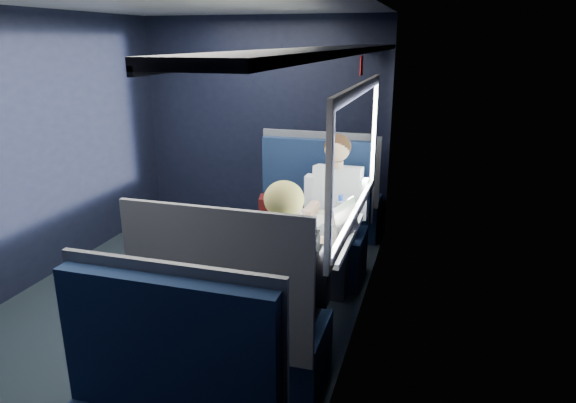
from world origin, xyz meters
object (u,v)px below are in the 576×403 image
(cup, at_px, (352,210))
(seat_bay_far, at_px, (238,331))
(bottle_small, at_px, (340,212))
(table, at_px, (306,241))
(woman, at_px, (287,275))
(seat_bay_near, at_px, (309,229))
(laptop, at_px, (336,227))
(man, at_px, (335,206))
(seat_row_front, at_px, (331,201))

(cup, bearing_deg, seat_bay_far, -108.49)
(bottle_small, relative_size, cup, 2.78)
(table, distance_m, seat_bay_far, 0.93)
(woman, bearing_deg, seat_bay_near, 99.54)
(laptop, relative_size, bottle_small, 1.66)
(woman, distance_m, laptop, 0.69)
(seat_bay_near, xyz_separation_m, cup, (0.45, -0.43, 0.36))
(table, relative_size, woman, 0.76)
(man, height_order, laptop, man)
(woman, bearing_deg, bottle_small, 80.77)
(table, height_order, cup, cup)
(seat_bay_far, bearing_deg, table, 78.22)
(woman, bearing_deg, man, 90.00)
(seat_bay_far, height_order, man, man)
(seat_bay_near, bearing_deg, laptop, -65.05)
(table, xyz_separation_m, laptop, (0.23, -0.04, 0.15))
(seat_bay_far, distance_m, bottle_small, 1.21)
(seat_bay_near, bearing_deg, woman, -80.46)
(bottle_small, distance_m, cup, 0.27)
(seat_bay_far, distance_m, laptop, 1.01)
(seat_bay_far, relative_size, laptop, 3.22)
(woman, bearing_deg, seat_row_front, 95.70)
(seat_bay_far, xyz_separation_m, woman, (0.25, 0.17, 0.31))
(cup, bearing_deg, bottle_small, -99.91)
(seat_row_front, xyz_separation_m, cup, (0.44, -1.36, 0.37))
(seat_bay_far, distance_m, woman, 0.43)
(table, relative_size, man, 0.76)
(seat_bay_far, relative_size, cup, 14.87)
(seat_bay_near, xyz_separation_m, laptop, (0.43, -0.91, 0.39))
(seat_bay_near, distance_m, seat_row_front, 0.92)
(bottle_small, bearing_deg, seat_bay_near, 120.80)
(laptop, bearing_deg, seat_bay_near, 114.95)
(seat_bay_far, bearing_deg, cup, 71.51)
(seat_bay_near, height_order, laptop, seat_bay_near)
(man, bearing_deg, woman, -90.00)
(cup, bearing_deg, laptop, -93.50)
(seat_bay_near, distance_m, seat_bay_far, 1.75)
(seat_row_front, bearing_deg, seat_bay_far, -90.00)
(seat_row_front, distance_m, man, 1.17)
(woman, height_order, bottle_small, woman)
(seat_bay_near, height_order, cup, seat_bay_near)
(seat_bay_near, relative_size, man, 0.95)
(woman, bearing_deg, cup, 80.62)
(seat_bay_far, height_order, laptop, seat_bay_far)
(table, height_order, bottle_small, bottle_small)
(table, relative_size, seat_bay_far, 0.79)
(laptop, bearing_deg, woman, -103.53)
(table, height_order, woman, woman)
(man, relative_size, laptop, 3.38)
(seat_row_front, bearing_deg, cup, -72.04)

